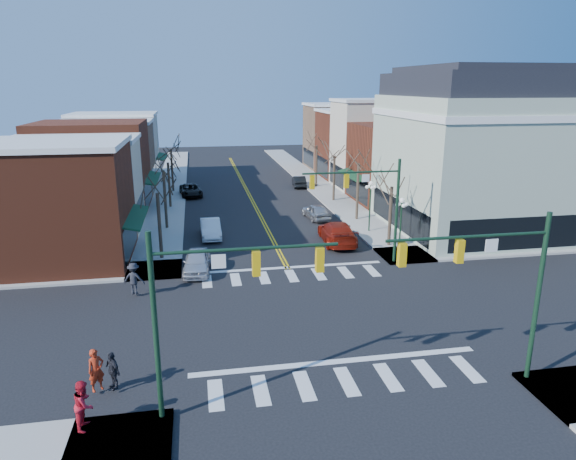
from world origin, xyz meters
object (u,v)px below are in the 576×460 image
car_left_near (197,262)px  lamppost_midblock (370,198)px  car_left_far (191,190)px  car_right_near (337,232)px  car_right_far (299,181)px  pedestrian_dark_b (134,279)px  victorian_corner (471,151)px  pedestrian_red_a (96,370)px  pedestrian_red_b (84,404)px  lamppost_corner (401,217)px  car_right_mid (316,211)px  pedestrian_dark_a (113,370)px  car_left_mid (211,229)px

car_left_near → lamppost_midblock: bearing=30.0°
lamppost_midblock → car_left_far: (-14.60, 17.35, -2.30)m
car_right_near → car_right_far: 22.88m
car_left_near → pedestrian_dark_b: (-3.60, -3.43, 0.37)m
car_left_near → victorian_corner: bearing=19.8°
pedestrian_red_a → pedestrian_red_b: (-0.01, -2.32, 0.03)m
car_left_near → car_right_far: (12.36, 27.45, -0.06)m
victorian_corner → lamppost_midblock: 9.10m
lamppost_corner → car_right_mid: bearing=105.8°
car_right_far → pedestrian_red_a: (-16.39, -40.71, 0.37)m
victorian_corner → car_left_near: size_ratio=3.35×
lamppost_midblock → pedestrian_dark_b: lamppost_midblock is taller
lamppost_corner → car_left_far: 28.06m
pedestrian_dark_a → car_right_near: bearing=102.8°
car_left_mid → car_right_mid: (9.70, 4.17, -0.01)m
pedestrian_red_b → car_right_near: bearing=-31.9°
victorian_corner → car_left_mid: bearing=176.1°
car_right_mid → pedestrian_dark_b: size_ratio=2.19×
victorian_corner → car_right_mid: 14.20m
car_left_far → pedestrian_red_b: 40.07m
pedestrian_red_a → pedestrian_red_b: pedestrian_red_b is taller
victorian_corner → car_left_mid: (-21.30, 1.46, -5.94)m
victorian_corner → car_left_far: victorian_corner is taller
car_right_mid → car_left_near: bearing=41.6°
car_left_near → car_right_far: size_ratio=1.05×
car_right_far → pedestrian_red_b: (-16.40, -43.03, 0.40)m
car_right_near → victorian_corner: bearing=-166.8°
pedestrian_red_b → pedestrian_dark_a: pedestrian_red_b is taller
lamppost_corner → car_right_far: 27.12m
pedestrian_dark_b → car_left_far: bearing=-79.4°
pedestrian_dark_b → victorian_corner: bearing=-142.0°
car_left_mid → pedestrian_dark_a: bearing=-103.5°
pedestrian_dark_b → pedestrian_red_a: bearing=104.6°
car_right_mid → pedestrian_red_b: (-14.90, -27.69, 0.36)m
victorian_corner → pedestrian_red_b: size_ratio=7.81×
car_left_far → car_right_far: size_ratio=1.18×
car_left_near → car_left_far: bearing=94.7°
lamppost_midblock → victorian_corner: bearing=-3.4°
lamppost_corner → car_left_near: bearing=-178.0°
lamppost_corner → car_right_near: lamppost_corner is taller
car_right_mid → car_left_mid: bearing=16.8°
victorian_corner → pedestrian_red_a: victorian_corner is taller
lamppost_midblock → car_left_near: 15.95m
car_left_near → car_right_mid: car_left_near is taller
lamppost_midblock → car_right_mid: 6.50m
lamppost_corner → car_right_far: lamppost_corner is taller
lamppost_midblock → car_right_far: 20.67m
victorian_corner → car_right_mid: (-11.60, 5.62, -5.95)m
lamppost_midblock → car_left_near: size_ratio=1.02×
victorian_corner → car_right_mid: victorian_corner is taller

